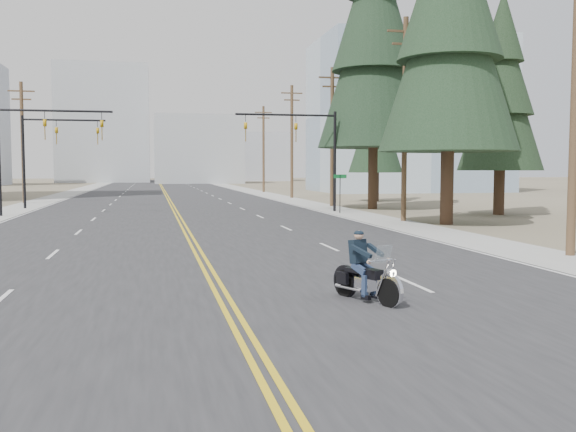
{
  "coord_description": "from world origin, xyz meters",
  "views": [
    {
      "loc": [
        -1.58,
        -11.43,
        3.0
      ],
      "look_at": [
        2.37,
        7.17,
        1.6
      ],
      "focal_mm": 40.0,
      "sensor_mm": 36.0,
      "label": 1
    }
  ],
  "objects": [
    {
      "name": "sidewalk_right",
      "position": [
        11.5,
        70.0,
        0.01
      ],
      "size": [
        3.0,
        200.0,
        0.01
      ],
      "primitive_type": "cube",
      "color": "#A5A5A0",
      "rests_on": "ground"
    },
    {
      "name": "traffic_mast_left",
      "position": [
        -8.98,
        32.0,
        4.94
      ],
      "size": [
        7.1,
        0.26,
        7.0
      ],
      "color": "black",
      "rests_on": "ground"
    },
    {
      "name": "haze_bldg_d",
      "position": [
        -12.0,
        140.0,
        13.0
      ],
      "size": [
        20.0,
        15.0,
        26.0
      ],
      "primitive_type": "cube",
      "color": "#ADB2B7",
      "rests_on": "ground"
    },
    {
      "name": "utility_pole_e",
      "position": [
        12.5,
        70.0,
        5.73
      ],
      "size": [
        2.2,
        0.3,
        11.0
      ],
      "color": "brown",
      "rests_on": "ground"
    },
    {
      "name": "haze_bldg_b",
      "position": [
        8.0,
        125.0,
        7.0
      ],
      "size": [
        18.0,
        14.0,
        14.0
      ],
      "primitive_type": "cube",
      "color": "#ADB2B7",
      "rests_on": "ground"
    },
    {
      "name": "utility_pole_left",
      "position": [
        -12.5,
        48.0,
        5.48
      ],
      "size": [
        2.2,
        0.3,
        10.5
      ],
      "color": "brown",
      "rests_on": "ground"
    },
    {
      "name": "conifer_mid",
      "position": [
        20.65,
        26.7,
        8.33
      ],
      "size": [
        5.44,
        5.44,
        14.52
      ],
      "rotation": [
        0.0,
        0.0,
        -0.29
      ],
      "color": "#382619",
      "rests_on": "ground"
    },
    {
      "name": "utility_pole_d",
      "position": [
        12.5,
        53.0,
        5.98
      ],
      "size": [
        2.2,
        0.3,
        11.5
      ],
      "color": "brown",
      "rests_on": "ground"
    },
    {
      "name": "motorcyclist",
      "position": [
        3.12,
        2.17,
        0.8
      ],
      "size": [
        1.62,
        2.23,
        1.6
      ],
      "primitive_type": null,
      "rotation": [
        0.0,
        0.0,
        3.55
      ],
      "color": "black",
      "rests_on": "ground"
    },
    {
      "name": "sidewalk_left",
      "position": [
        -11.5,
        70.0,
        0.01
      ],
      "size": [
        3.0,
        200.0,
        0.01
      ],
      "primitive_type": "cube",
      "color": "#A5A5A0",
      "rests_on": "ground"
    },
    {
      "name": "haze_bldg_e",
      "position": [
        25.0,
        150.0,
        6.0
      ],
      "size": [
        14.0,
        14.0,
        12.0
      ],
      "primitive_type": "cube",
      "color": "#B7BCC6",
      "rests_on": "ground"
    },
    {
      "name": "road",
      "position": [
        0.0,
        70.0,
        0.01
      ],
      "size": [
        20.0,
        200.0,
        0.01
      ],
      "primitive_type": "cube",
      "color": "#303033",
      "rests_on": "ground"
    },
    {
      "name": "utility_pole_b",
      "position": [
        12.5,
        23.0,
        5.98
      ],
      "size": [
        2.2,
        0.3,
        11.5
      ],
      "color": "brown",
      "rests_on": "ground"
    },
    {
      "name": "street_sign",
      "position": [
        10.8,
        30.0,
        1.8
      ],
      "size": [
        0.9,
        0.06,
        2.62
      ],
      "color": "black",
      "rests_on": "ground"
    },
    {
      "name": "conifer_far",
      "position": [
        18.69,
        45.07,
        7.67
      ],
      "size": [
        4.99,
        4.99,
        13.36
      ],
      "rotation": [
        0.0,
        0.0,
        -0.37
      ],
      "color": "#382619",
      "rests_on": "ground"
    },
    {
      "name": "utility_pole_c",
      "position": [
        12.5,
        38.0,
        5.73
      ],
      "size": [
        2.2,
        0.3,
        11.0
      ],
      "color": "brown",
      "rests_on": "ground"
    },
    {
      "name": "ground_plane",
      "position": [
        0.0,
        0.0,
        0.0
      ],
      "size": [
        400.0,
        400.0,
        0.0
      ],
      "primitive_type": "plane",
      "color": "#776D56",
      "rests_on": "ground"
    },
    {
      "name": "traffic_mast_far",
      "position": [
        -9.31,
        40.0,
        4.87
      ],
      "size": [
        6.1,
        0.26,
        7.0
      ],
      "color": "black",
      "rests_on": "ground"
    },
    {
      "name": "utility_pole_a",
      "position": [
        12.5,
        8.0,
        5.73
      ],
      "size": [
        2.2,
        0.3,
        11.0
      ],
      "color": "brown",
      "rests_on": "ground"
    },
    {
      "name": "conifer_tall",
      "position": [
        14.57,
        34.13,
        13.15
      ],
      "size": [
        8.24,
        8.24,
        22.9
      ],
      "rotation": [
        0.0,
        0.0,
        -0.01
      ],
      "color": "#382619",
      "rests_on": "ground"
    },
    {
      "name": "glass_building",
      "position": [
        32.0,
        70.0,
        10.0
      ],
      "size": [
        24.0,
        16.0,
        20.0
      ],
      "primitive_type": "cube",
      "color": "#9EB5CC",
      "rests_on": "ground"
    },
    {
      "name": "conifer_near",
      "position": [
        13.99,
        20.61,
        11.3
      ],
      "size": [
        7.43,
        7.43,
        19.68
      ],
      "rotation": [
        0.0,
        0.0,
        -0.1
      ],
      "color": "#382619",
      "rests_on": "ground"
    },
    {
      "name": "haze_bldg_c",
      "position": [
        40.0,
        110.0,
        9.0
      ],
      "size": [
        16.0,
        12.0,
        18.0
      ],
      "primitive_type": "cube",
      "color": "#B7BCC6",
      "rests_on": "ground"
    },
    {
      "name": "traffic_mast_right",
      "position": [
        8.98,
        32.0,
        4.94
      ],
      "size": [
        7.1,
        0.26,
        7.0
      ],
      "color": "black",
      "rests_on": "ground"
    }
  ]
}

